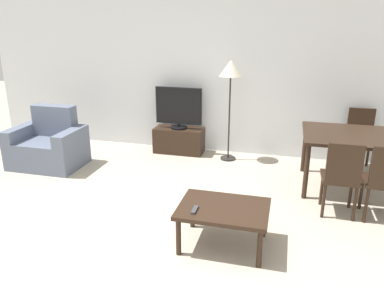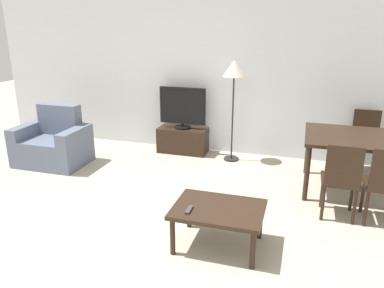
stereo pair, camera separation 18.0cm
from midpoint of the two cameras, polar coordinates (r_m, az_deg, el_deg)
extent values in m
plane|color=#B2A893|center=(3.63, -12.40, -17.72)|extent=(18.00, 18.00, 0.00)
cube|color=silver|center=(6.16, 1.02, 11.20)|extent=(7.72, 0.06, 2.70)
cube|color=slate|center=(6.09, -21.90, -1.29)|extent=(0.67, 0.73, 0.41)
cube|color=slate|center=(6.17, -20.96, 3.37)|extent=(0.67, 0.20, 0.47)
cube|color=slate|center=(6.32, -25.10, -0.16)|extent=(0.18, 0.73, 0.59)
cube|color=slate|center=(5.83, -18.62, -0.83)|extent=(0.18, 0.73, 0.59)
cube|color=black|center=(6.26, -2.80, 0.58)|extent=(0.81, 0.38, 0.42)
cylinder|color=black|center=(6.20, -2.84, 2.54)|extent=(0.27, 0.27, 0.03)
cylinder|color=black|center=(6.18, -2.84, 2.90)|extent=(0.04, 0.04, 0.05)
cube|color=black|center=(6.11, -2.89, 5.84)|extent=(0.77, 0.04, 0.60)
cube|color=black|center=(6.09, -2.95, 5.79)|extent=(0.73, 0.01, 0.56)
cube|color=black|center=(3.63, 3.40, -9.85)|extent=(0.86, 0.63, 0.04)
cylinder|color=black|center=(3.60, -3.55, -13.95)|extent=(0.05, 0.05, 0.38)
cylinder|color=black|center=(3.48, 8.75, -15.48)|extent=(0.05, 0.05, 0.38)
cylinder|color=black|center=(4.03, -1.23, -10.16)|extent=(0.05, 0.05, 0.38)
cylinder|color=black|center=(3.92, 9.60, -11.34)|extent=(0.05, 0.05, 0.38)
cube|color=black|center=(5.13, 22.62, 1.14)|extent=(1.26, 1.04, 0.04)
cylinder|color=black|center=(4.77, 15.98, -4.12)|extent=(0.06, 0.06, 0.70)
cylinder|color=black|center=(5.63, 15.89, -0.66)|extent=(0.06, 0.06, 0.70)
cube|color=black|center=(4.50, 20.55, -4.87)|extent=(0.40, 0.40, 0.04)
cylinder|color=black|center=(4.71, 18.12, -6.49)|extent=(0.04, 0.04, 0.41)
cylinder|color=black|center=(4.75, 22.03, -6.75)|extent=(0.04, 0.04, 0.41)
cylinder|color=black|center=(4.42, 18.31, -8.20)|extent=(0.04, 0.04, 0.41)
cylinder|color=black|center=(4.46, 22.50, -8.46)|extent=(0.04, 0.04, 0.41)
cube|color=black|center=(4.24, 21.12, -2.85)|extent=(0.37, 0.04, 0.44)
cube|color=black|center=(5.96, 23.50, 0.35)|extent=(0.40, 0.40, 0.04)
cylinder|color=black|center=(5.85, 21.88, -2.08)|extent=(0.04, 0.04, 0.41)
cylinder|color=black|center=(5.90, 24.99, -2.31)|extent=(0.04, 0.04, 0.41)
cylinder|color=black|center=(6.15, 21.55, -1.06)|extent=(0.04, 0.04, 0.41)
cylinder|color=black|center=(6.20, 24.51, -1.29)|extent=(0.04, 0.04, 0.41)
cube|color=black|center=(6.07, 23.55, 3.00)|extent=(0.37, 0.04, 0.44)
cube|color=black|center=(4.57, 26.04, -5.23)|extent=(0.40, 0.40, 0.04)
cylinder|color=black|center=(4.77, 23.41, -6.83)|extent=(0.04, 0.04, 0.41)
cylinder|color=black|center=(4.48, 23.97, -8.54)|extent=(0.04, 0.04, 0.41)
cylinder|color=black|center=(6.02, 4.65, -2.18)|extent=(0.24, 0.24, 0.02)
cylinder|color=black|center=(5.82, 4.81, 3.92)|extent=(0.02, 0.02, 1.30)
cone|color=beige|center=(5.68, 5.02, 11.45)|extent=(0.35, 0.35, 0.24)
cube|color=#38383D|center=(3.55, -1.07, -10.01)|extent=(0.04, 0.15, 0.02)
camera|label=1|loc=(0.09, -91.11, -0.37)|focal=35.00mm
camera|label=2|loc=(0.09, 88.89, 0.37)|focal=35.00mm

